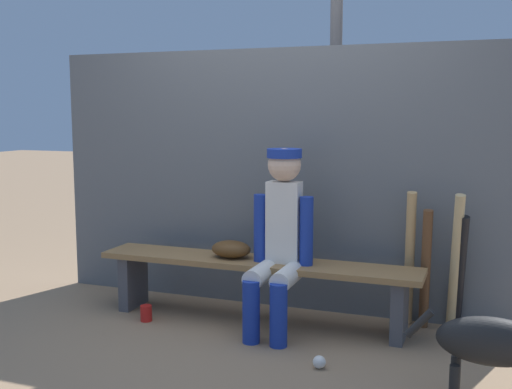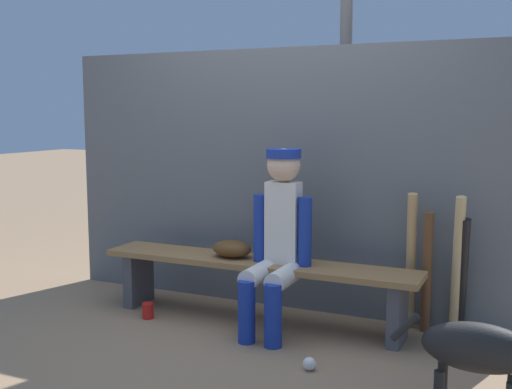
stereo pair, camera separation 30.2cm
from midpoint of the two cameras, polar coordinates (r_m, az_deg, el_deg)
ground_plane at (r=4.40m, az=-2.01°, el=-11.54°), size 30.00×30.00×0.00m
chainlink_fence at (r=4.56m, az=-0.12°, el=1.35°), size 3.51×0.03×1.89m
dugout_bench at (r=4.30m, az=-2.03°, el=-7.28°), size 2.24×0.36×0.44m
player_seated at (r=4.07m, az=-0.02°, el=-3.69°), size 0.41×0.55×1.20m
baseball_glove at (r=4.34m, az=-4.29°, el=-5.01°), size 0.28×0.20×0.12m
bat_wood_tan at (r=4.28m, az=11.88°, el=-5.79°), size 0.09×0.21×0.93m
bat_wood_dark at (r=4.25m, az=13.26°, el=-6.70°), size 0.09×0.17×0.82m
bat_wood_natural at (r=4.22m, az=15.79°, el=-6.06°), size 0.11×0.27×0.93m
bat_aluminum_black at (r=4.27m, az=16.20°, el=-6.91°), size 0.11×0.26×0.79m
baseball at (r=3.65m, az=3.36°, el=-15.05°), size 0.07×0.07×0.07m
cup_on_ground at (r=4.49m, az=-11.94°, el=-10.57°), size 0.08×0.08×0.11m
cup_on_bench at (r=4.26m, az=-0.84°, el=-5.29°), size 0.08×0.08×0.11m
dog at (r=3.25m, az=19.18°, el=-12.78°), size 0.84×0.20×0.49m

